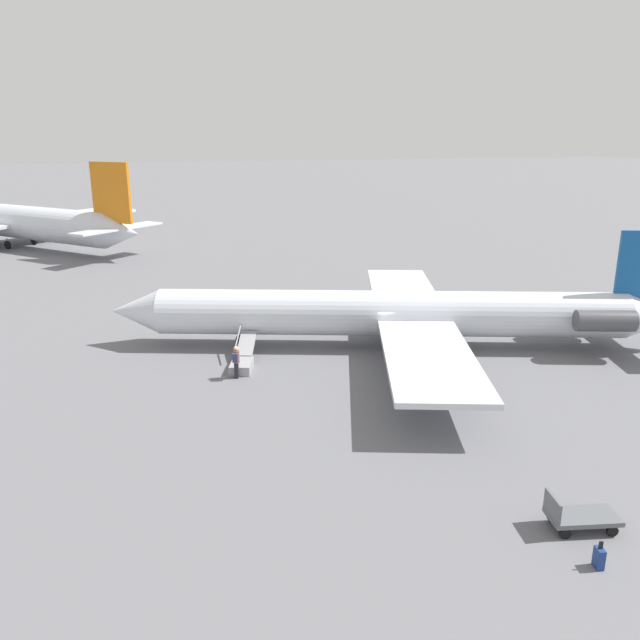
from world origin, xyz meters
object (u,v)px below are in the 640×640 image
Objects in this scene: airplane_main at (407,313)px; luggage_cart at (579,516)px; passenger at (236,360)px; boarding_stairs at (243,361)px; airplane_taxiing_distant at (4,220)px; suitcase at (599,558)px.

airplane_main is 13.29× the size of luggage_cart.
boarding_stairs is at bearing -3.38° from passenger.
airplane_main is at bearing 168.75° from airplane_taxiing_distant.
suitcase is (-6.23, 18.42, -0.67)m from passenger.
airplane_main reaches higher than passenger.
luggage_cart reaches higher than suitcase.
boarding_stairs reaches higher than luggage_cart.
luggage_cart is at bearing -137.50° from boarding_stairs.
airplane_main reaches higher than boarding_stairs.
airplane_main is at bearing -60.05° from passenger.
boarding_stairs reaches higher than suitcase.
boarding_stairs is (10.02, -0.05, -1.72)m from airplane_main.
airplane_main is 18.50× the size of passenger.
suitcase is (-21.09, 69.18, -2.58)m from airplane_taxiing_distant.
airplane_main is at bearing -67.22° from boarding_stairs.
airplane_main is 10.17m from boarding_stairs.
suitcase is (0.82, 1.69, -0.13)m from luggage_cart.
suitcase is at bearing 100.32° from airplane_main.
boarding_stairs is 20.53m from suitcase.
luggage_cart is at bearing 159.42° from airplane_taxiing_distant.
boarding_stairs is 19.17m from luggage_cart.
suitcase is (-5.56, 19.76, -0.05)m from boarding_stairs.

